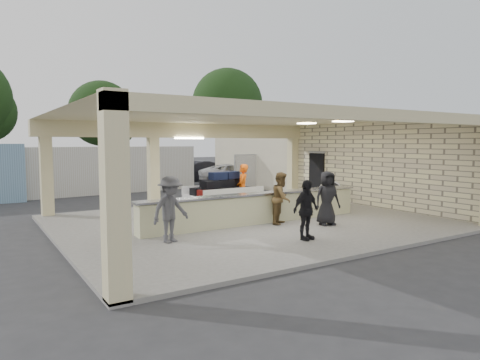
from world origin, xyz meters
TOP-DOWN VIEW (x-y plane):
  - ground at (0.00, 0.00)m, footprint 120.00×120.00m
  - pavilion at (0.21, 0.66)m, footprint 12.01×10.00m
  - baggage_counter at (0.00, -0.50)m, footprint 8.20×0.58m
  - luggage_cart at (0.03, 1.88)m, footprint 2.66×1.73m
  - drum_fan at (4.72, 1.02)m, footprint 0.95×0.79m
  - baggage_handler at (0.79, 1.61)m, footprint 0.69×0.74m
  - passenger_a at (0.57, -1.04)m, footprint 0.86×0.77m
  - passenger_b at (-0.27, -3.17)m, footprint 0.99×0.50m
  - passenger_c at (-3.44, -1.51)m, footprint 1.19×0.71m
  - passenger_d at (1.68, -1.95)m, footprint 0.89×0.53m
  - car_white_a at (6.91, 12.07)m, footprint 5.04×3.55m
  - car_white_b at (11.31, 13.96)m, footprint 4.16×1.64m
  - car_dark at (6.57, 15.34)m, footprint 4.17×1.51m
  - container_white at (-2.35, 11.71)m, footprint 11.61×3.37m
  - fence at (11.00, 9.00)m, footprint 12.06×0.06m
  - tree_mid at (2.32, 26.16)m, footprint 6.00×5.60m
  - tree_right at (14.32, 25.16)m, footprint 7.20×7.00m
  - adjacent_building at (9.50, 10.00)m, footprint 6.00×8.00m

SIDE VIEW (x-z plane):
  - ground at x=0.00m, z-range 0.00..0.00m
  - baggage_counter at x=0.00m, z-range 0.10..1.08m
  - car_white_b at x=11.31m, z-range 0.00..1.30m
  - car_white_a at x=6.91m, z-range 0.00..1.31m
  - drum_fan at x=4.72m, z-range 0.14..1.18m
  - car_dark at x=6.57m, z-range 0.00..1.38m
  - passenger_b at x=-0.27m, z-range 0.10..1.71m
  - luggage_cart at x=0.03m, z-range 0.16..1.67m
  - passenger_a at x=0.57m, z-range 0.10..1.76m
  - passenger_d at x=1.68m, z-range 0.10..1.81m
  - passenger_c at x=-3.44m, z-range 0.10..1.83m
  - baggage_handler at x=0.79m, z-range 0.10..1.90m
  - fence at x=11.00m, z-range 0.04..2.07m
  - container_white at x=-2.35m, z-range 0.00..2.48m
  - pavilion at x=0.21m, z-range -0.43..3.12m
  - adjacent_building at x=9.50m, z-range 0.00..3.20m
  - tree_mid at x=2.32m, z-range 0.96..8.96m
  - tree_right at x=14.32m, z-range 1.21..11.21m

